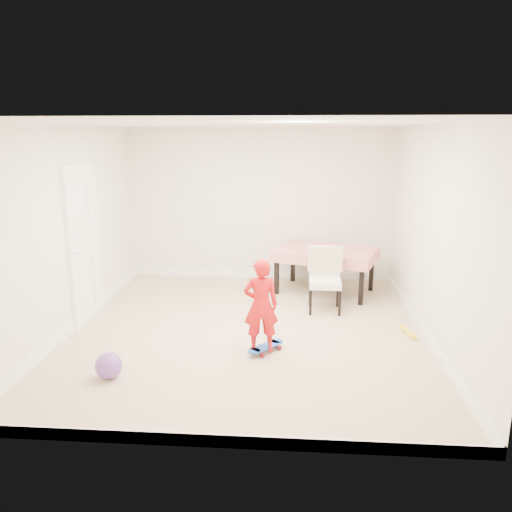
# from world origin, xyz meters

# --- Properties ---
(ground) EXTENTS (5.00, 5.00, 0.00)m
(ground) POSITION_xyz_m (0.00, 0.00, 0.00)
(ground) COLOR tan
(ground) RESTS_ON ground
(ceiling) EXTENTS (4.50, 5.00, 0.04)m
(ceiling) POSITION_xyz_m (0.00, 0.00, 2.58)
(ceiling) COLOR white
(ceiling) RESTS_ON wall_back
(wall_back) EXTENTS (4.50, 0.04, 2.60)m
(wall_back) POSITION_xyz_m (0.00, 2.48, 1.30)
(wall_back) COLOR silver
(wall_back) RESTS_ON ground
(wall_front) EXTENTS (4.50, 0.04, 2.60)m
(wall_front) POSITION_xyz_m (0.00, -2.48, 1.30)
(wall_front) COLOR silver
(wall_front) RESTS_ON ground
(wall_left) EXTENTS (0.04, 5.00, 2.60)m
(wall_left) POSITION_xyz_m (-2.23, 0.00, 1.30)
(wall_left) COLOR silver
(wall_left) RESTS_ON ground
(wall_right) EXTENTS (0.04, 5.00, 2.60)m
(wall_right) POSITION_xyz_m (2.23, 0.00, 1.30)
(wall_right) COLOR silver
(wall_right) RESTS_ON ground
(door) EXTENTS (0.11, 0.94, 2.11)m
(door) POSITION_xyz_m (-2.22, 0.30, 1.02)
(door) COLOR white
(door) RESTS_ON ground
(baseboard_back) EXTENTS (4.50, 0.02, 0.12)m
(baseboard_back) POSITION_xyz_m (0.00, 2.49, 0.06)
(baseboard_back) COLOR white
(baseboard_back) RESTS_ON ground
(baseboard_front) EXTENTS (4.50, 0.02, 0.12)m
(baseboard_front) POSITION_xyz_m (0.00, -2.49, 0.06)
(baseboard_front) COLOR white
(baseboard_front) RESTS_ON ground
(baseboard_left) EXTENTS (0.02, 5.00, 0.12)m
(baseboard_left) POSITION_xyz_m (-2.24, 0.00, 0.06)
(baseboard_left) COLOR white
(baseboard_left) RESTS_ON ground
(baseboard_right) EXTENTS (0.02, 5.00, 0.12)m
(baseboard_right) POSITION_xyz_m (2.24, 0.00, 0.06)
(baseboard_right) COLOR white
(baseboard_right) RESTS_ON ground
(dining_table) EXTENTS (1.77, 1.42, 0.72)m
(dining_table) POSITION_xyz_m (1.09, 1.72, 0.36)
(dining_table) COLOR #B01A09
(dining_table) RESTS_ON ground
(dining_chair) EXTENTS (0.51, 0.59, 0.91)m
(dining_chair) POSITION_xyz_m (1.04, 0.83, 0.46)
(dining_chair) COLOR white
(dining_chair) RESTS_ON ground
(skateboard) EXTENTS (0.49, 0.53, 0.08)m
(skateboard) POSITION_xyz_m (0.28, -0.63, 0.04)
(skateboard) COLOR #1C7EF2
(skateboard) RESTS_ON ground
(child) EXTENTS (0.44, 0.32, 1.10)m
(child) POSITION_xyz_m (0.22, -0.66, 0.55)
(child) COLOR red
(child) RESTS_ON ground
(balloon) EXTENTS (0.28, 0.28, 0.28)m
(balloon) POSITION_xyz_m (-1.32, -1.40, 0.14)
(balloon) COLOR #7043A1
(balloon) RESTS_ON ground
(foam_toy) EXTENTS (0.13, 0.40, 0.06)m
(foam_toy) POSITION_xyz_m (2.06, 0.02, 0.03)
(foam_toy) COLOR yellow
(foam_toy) RESTS_ON ground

